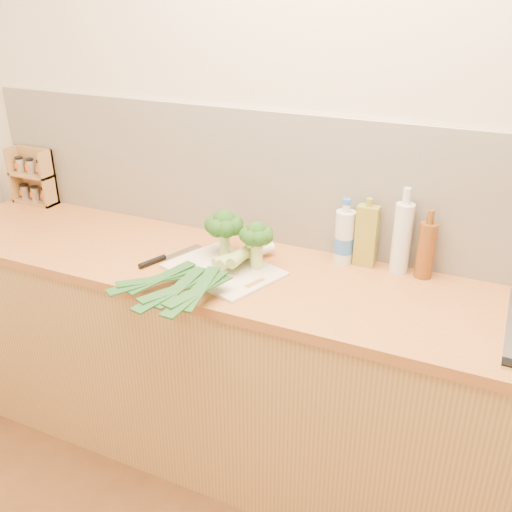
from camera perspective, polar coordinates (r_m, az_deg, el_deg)
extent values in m
plane|color=beige|center=(2.21, 6.79, 10.20)|extent=(3.50, 0.00, 3.50)
cube|color=silver|center=(2.24, 6.53, 6.93)|extent=(3.20, 0.02, 0.54)
cube|color=tan|center=(2.35, 3.27, -12.59)|extent=(3.20, 0.60, 0.86)
cube|color=#C6743A|center=(2.10, 3.57, -2.87)|extent=(3.20, 0.62, 0.04)
cube|color=beige|center=(2.15, -3.24, -1.40)|extent=(0.48, 0.41, 0.01)
cylinder|color=#AECD77|center=(2.24, -3.15, 1.14)|extent=(0.04, 0.04, 0.08)
sphere|color=#123A0F|center=(2.20, -3.21, 3.49)|extent=(0.09, 0.09, 0.09)
sphere|color=#123A0F|center=(2.19, -2.20, 2.94)|extent=(0.07, 0.07, 0.07)
sphere|color=#123A0F|center=(2.22, -2.18, 3.31)|extent=(0.07, 0.07, 0.07)
sphere|color=#123A0F|center=(2.25, -2.92, 3.52)|extent=(0.07, 0.07, 0.07)
sphere|color=#123A0F|center=(2.24, -3.85, 3.44)|extent=(0.07, 0.07, 0.07)
sphere|color=#123A0F|center=(2.21, -4.31, 3.11)|extent=(0.07, 0.07, 0.07)
sphere|color=#123A0F|center=(2.18, -3.93, 2.77)|extent=(0.07, 0.07, 0.07)
sphere|color=#123A0F|center=(2.17, -2.98, 2.70)|extent=(0.07, 0.07, 0.07)
cylinder|color=#AECD77|center=(2.13, 0.05, 0.05)|extent=(0.05, 0.05, 0.10)
sphere|color=#123A0F|center=(2.09, 0.05, 2.44)|extent=(0.08, 0.08, 0.08)
sphere|color=#123A0F|center=(2.08, 0.95, 1.95)|extent=(0.06, 0.06, 0.06)
sphere|color=#123A0F|center=(2.11, 0.93, 2.29)|extent=(0.06, 0.06, 0.06)
sphere|color=#123A0F|center=(2.13, 0.25, 2.49)|extent=(0.06, 0.06, 0.06)
sphere|color=#123A0F|center=(2.12, -0.57, 2.41)|extent=(0.06, 0.06, 0.06)
sphere|color=#123A0F|center=(2.10, -0.93, 2.11)|extent=(0.06, 0.06, 0.06)
sphere|color=#123A0F|center=(2.07, -0.56, 1.80)|extent=(0.06, 0.06, 0.06)
sphere|color=#123A0F|center=(2.06, 0.29, 1.73)|extent=(0.06, 0.06, 0.06)
cylinder|color=white|center=(2.23, 0.38, 0.58)|extent=(0.10, 0.12, 0.04)
cylinder|color=#92AC56|center=(2.17, -2.48, -0.24)|extent=(0.11, 0.15, 0.04)
cube|color=#17421C|center=(2.04, -9.67, -2.30)|extent=(0.23, 0.25, 0.02)
cube|color=#17421C|center=(2.04, -10.18, -2.39)|extent=(0.22, 0.32, 0.01)
cube|color=#17421C|center=(2.05, -9.43, -2.13)|extent=(0.14, 0.28, 0.02)
cylinder|color=white|center=(2.21, -0.31, 0.82)|extent=(0.06, 0.12, 0.04)
cylinder|color=#92AC56|center=(2.12, -2.33, -0.28)|extent=(0.07, 0.15, 0.04)
cube|color=#17421C|center=(1.93, -7.84, -3.28)|extent=(0.16, 0.29, 0.02)
cube|color=#17421C|center=(1.92, -8.26, -3.45)|extent=(0.12, 0.34, 0.01)
cube|color=#17421C|center=(1.94, -7.64, -3.06)|extent=(0.05, 0.28, 0.02)
cylinder|color=white|center=(2.20, -0.11, 1.17)|extent=(0.04, 0.11, 0.04)
cylinder|color=#92AC56|center=(2.10, -1.59, -0.05)|extent=(0.05, 0.14, 0.04)
cube|color=#17421C|center=(1.88, -5.75, -3.45)|extent=(0.11, 0.30, 0.02)
cube|color=#17421C|center=(1.86, -6.07, -3.67)|extent=(0.06, 0.34, 0.01)
cube|color=#17421C|center=(1.88, -5.59, -3.22)|extent=(0.09, 0.28, 0.02)
cube|color=silver|center=(2.32, -7.35, 0.40)|extent=(0.09, 0.18, 0.00)
cylinder|color=black|center=(2.23, -10.33, -0.55)|extent=(0.06, 0.12, 0.02)
cube|color=#A68147|center=(3.02, -21.01, 7.64)|extent=(0.23, 0.01, 0.27)
cube|color=#A68147|center=(3.03, -21.10, 5.12)|extent=(0.23, 0.09, 0.01)
cube|color=#A68147|center=(2.99, -21.52, 7.59)|extent=(0.23, 0.09, 0.01)
cube|color=#A68147|center=(3.07, -22.90, 7.60)|extent=(0.01, 0.09, 0.27)
cube|color=#A68147|center=(2.92, -20.00, 7.23)|extent=(0.01, 0.09, 0.27)
cylinder|color=gray|center=(3.07, -22.12, 5.94)|extent=(0.04, 0.04, 0.06)
cylinder|color=gray|center=(3.02, -21.22, 5.80)|extent=(0.04, 0.04, 0.06)
cylinder|color=gray|center=(2.98, -20.29, 5.66)|extent=(0.04, 0.04, 0.06)
cylinder|color=gray|center=(3.03, -22.55, 8.40)|extent=(0.04, 0.04, 0.06)
cylinder|color=gray|center=(2.98, -21.63, 8.30)|extent=(0.04, 0.04, 0.06)
cylinder|color=gray|center=(2.94, -20.69, 8.19)|extent=(0.04, 0.04, 0.06)
cube|color=#9B9632|center=(2.19, 10.98, 1.98)|extent=(0.08, 0.05, 0.24)
cylinder|color=#9B9632|center=(2.14, 11.27, 5.28)|extent=(0.02, 0.02, 0.03)
cylinder|color=silver|center=(2.16, 14.37, 1.72)|extent=(0.07, 0.07, 0.27)
cylinder|color=silver|center=(2.10, 14.85, 5.81)|extent=(0.03, 0.03, 0.06)
cylinder|color=brown|center=(2.15, 16.63, 0.53)|extent=(0.06, 0.06, 0.21)
cylinder|color=brown|center=(2.10, 17.07, 3.76)|extent=(0.03, 0.03, 0.05)
cylinder|color=silver|center=(2.21, 8.83, 1.89)|extent=(0.08, 0.08, 0.21)
cylinder|color=silver|center=(2.16, 9.04, 4.78)|extent=(0.03, 0.03, 0.03)
cylinder|color=blue|center=(2.22, 8.78, 1.15)|extent=(0.08, 0.08, 0.06)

